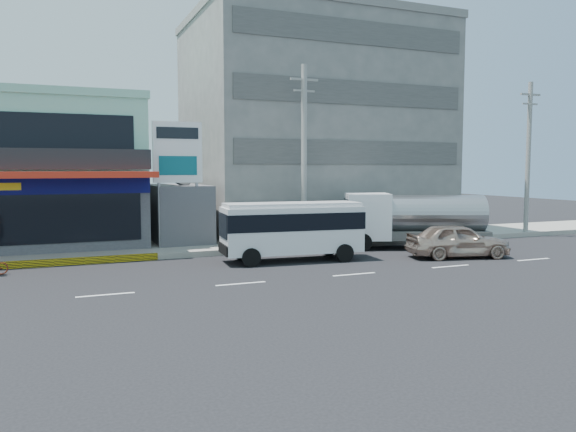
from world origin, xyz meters
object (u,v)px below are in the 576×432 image
Objects in this scene: tanker_truck at (410,219)px; billboard at (178,159)px; utility_pole_far at (528,158)px; minibus at (292,226)px; concrete_building at (312,131)px; sedan at (458,240)px; shop_building at (26,177)px; satellite_dish at (180,184)px; utility_pole_near at (304,155)px.

billboard is at bearing 163.65° from tanker_truck.
billboard is at bearing 175.43° from utility_pole_far.
minibus is 0.86× the size of tanker_truck.
concrete_building reaches higher than utility_pole_far.
concrete_building reaches higher than minibus.
tanker_truck is at bearing -16.35° from billboard.
minibus is 8.40m from sedan.
satellite_dish is at bearing -20.21° from shop_building.
shop_building is at bearing 159.79° from satellite_dish.
billboard is at bearing -105.52° from satellite_dish.
utility_pole_far reaches higher than shop_building.
satellite_dish reaches higher than minibus.
utility_pole_near is at bearing 61.96° from sedan.
billboard is 0.69× the size of utility_pole_far.
shop_building is at bearing 147.68° from billboard.
satellite_dish is 0.22× the size of minibus.
utility_pole_near is at bearing 180.00° from utility_pole_far.
utility_pole_near is 1.45× the size of minibus.
utility_pole_far reaches higher than minibus.
utility_pole_near reaches higher than tanker_truck.
shop_building reaches higher than tanker_truck.
minibus is at bearing -59.75° from satellite_dish.
sedan is at bearing -151.51° from utility_pole_far.
shop_building is 8.92m from billboard.
utility_pole_far reaches higher than sedan.
utility_pole_far is 11.03m from tanker_truck.
utility_pole_near is (-4.00, -7.60, -1.85)m from concrete_building.
tanker_truck is at bearing -22.91° from shop_building.
tanker_truck is (12.19, -3.58, -3.28)m from billboard.
concrete_building is 1.99× the size of tanker_truck.
shop_building is at bearing 73.18° from sedan.
satellite_dish is at bearing 149.04° from utility_pole_near.
sedan is (20.00, -11.97, -3.14)m from shop_building.
satellite_dish is 8.07m from minibus.
utility_pole_near reaches higher than sedan.
minibus is 7.86m from tanker_truck.
shop_building is 8.27× the size of satellite_dish.
utility_pole_far is at bearing 0.00° from utility_pole_near.
billboard is 7.42m from minibus.
billboard is at bearing 131.82° from minibus.
billboard is 0.69× the size of utility_pole_near.
concrete_building is 10.67× the size of satellite_dish.
billboard is 22.57m from utility_pole_far.
satellite_dish is at bearing 120.25° from minibus.
shop_building is 23.52m from sedan.
shop_building is 18.28m from concrete_building.
sedan is (8.05, -2.25, -0.82)m from minibus.
shop_building is at bearing 154.94° from utility_pole_near.
concrete_building is at bearing 21.80° from satellite_dish.
tanker_truck is (-10.31, -1.78, -3.50)m from utility_pole_far.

